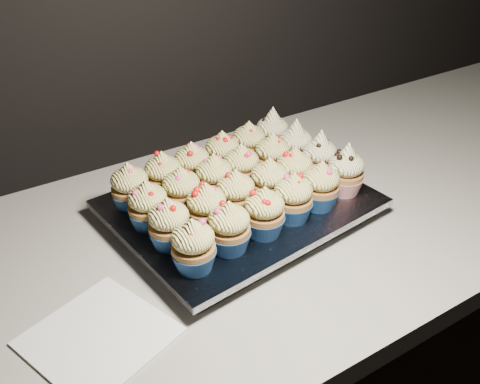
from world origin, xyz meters
The scene contains 28 objects.
worktop centered at (0.00, 1.70, 0.88)m, with size 2.44×0.64×0.04m, color beige.
napkin centered at (-0.12, 1.59, 0.90)m, with size 0.16×0.16×0.00m, color white.
baking_tray centered at (0.17, 1.72, 0.91)m, with size 0.38×0.29×0.02m, color black.
foil_lining centered at (0.17, 1.72, 0.93)m, with size 0.41×0.32×0.01m, color silver.
cupcake_0 centered at (0.03, 1.61, 0.97)m, with size 0.06×0.06×0.08m.
cupcake_1 centered at (0.09, 1.62, 0.97)m, with size 0.06×0.06×0.08m.
cupcake_2 centered at (0.15, 1.62, 0.97)m, with size 0.06×0.06×0.08m.
cupcake_3 centered at (0.21, 1.63, 0.97)m, with size 0.06×0.06×0.08m.
cupcake_4 centered at (0.27, 1.63, 0.97)m, with size 0.06×0.06×0.08m.
cupcake_5 centered at (0.34, 1.64, 0.97)m, with size 0.06×0.06×0.10m.
cupcake_6 centered at (0.02, 1.67, 0.97)m, with size 0.06×0.06×0.08m.
cupcake_7 centered at (0.09, 1.68, 0.97)m, with size 0.06×0.06×0.08m.
cupcake_8 centered at (0.14, 1.69, 0.97)m, with size 0.06×0.06×0.08m.
cupcake_9 centered at (0.21, 1.69, 0.97)m, with size 0.06×0.06×0.08m.
cupcake_10 centered at (0.26, 1.69, 0.97)m, with size 0.06×0.06×0.08m.
cupcake_11 centered at (0.33, 1.71, 0.97)m, with size 0.06×0.06×0.10m.
cupcake_12 centered at (0.01, 1.73, 0.97)m, with size 0.06×0.06×0.08m.
cupcake_13 centered at (0.08, 1.74, 0.97)m, with size 0.06×0.06×0.08m.
cupcake_14 centered at (0.14, 1.75, 0.97)m, with size 0.06×0.06×0.08m.
cupcake_15 centered at (0.20, 1.75, 0.97)m, with size 0.06×0.06×0.08m.
cupcake_16 centered at (0.26, 1.76, 0.97)m, with size 0.06×0.06×0.08m.
cupcake_17 centered at (0.32, 1.76, 0.97)m, with size 0.06×0.06×0.10m.
cupcake_18 centered at (0.01, 1.79, 0.97)m, with size 0.06×0.06×0.08m.
cupcake_19 centered at (0.07, 1.80, 0.97)m, with size 0.06×0.06×0.08m.
cupcake_20 centered at (0.13, 1.80, 0.97)m, with size 0.06×0.06×0.08m.
cupcake_21 centered at (0.19, 1.81, 0.97)m, with size 0.06×0.06×0.08m.
cupcake_22 centered at (0.25, 1.82, 0.97)m, with size 0.06×0.06×0.08m.
cupcake_23 centered at (0.31, 1.83, 0.97)m, with size 0.06×0.06×0.10m.
Camera 1 is at (-0.22, 1.09, 1.43)m, focal length 40.00 mm.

